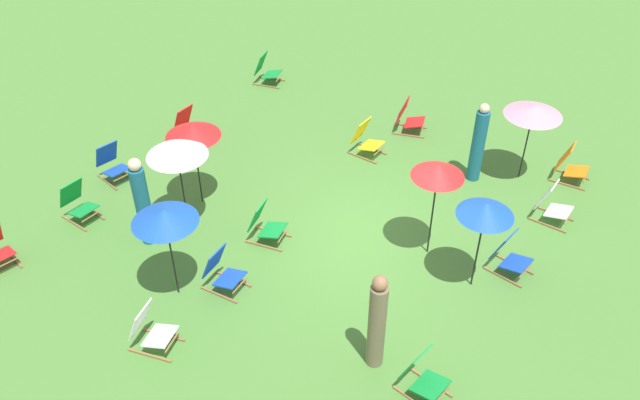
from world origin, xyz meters
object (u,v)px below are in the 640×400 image
Objects in this scene: deckchair_1 at (509,255)px; deckchair_0 at (222,271)px; deckchair_6 at (570,165)px; deckchair_14 at (189,126)px; umbrella_1 at (193,131)px; umbrella_3 at (438,171)px; deckchair_12 at (552,204)px; deckchair_13 at (422,375)px; deckchair_7 at (408,118)px; deckchair_5 at (78,203)px; deckchair_10 at (366,139)px; umbrella_2 at (164,216)px; person_2 at (478,144)px; umbrella_0 at (486,209)px; deckchair_3 at (150,329)px; umbrella_5 at (176,149)px; deckchair_2 at (112,164)px; person_1 at (377,323)px; deckchair_9 at (265,224)px; deckchair_11 at (266,70)px; umbrella_4 at (534,110)px; person_0 at (142,203)px.

deckchair_0 is at bearing 136.32° from deckchair_1.
deckchair_6 and deckchair_14 have the same top height.
umbrella_1 is (-4.72, 6.09, 1.33)m from deckchair_6.
deckchair_12 is at bearing -37.20° from umbrella_3.
deckchair_7 is at bearing 37.49° from deckchair_13.
deckchair_5 and deckchair_10 have the same top height.
umbrella_2 is 6.70m from person_2.
deckchair_1 is at bearing -56.61° from deckchair_0.
umbrella_0 is (-2.50, 0.61, 1.32)m from deckchair_12.
umbrella_5 reaches higher than deckchair_3.
deckchair_2 is 0.46× the size of person_1.
deckchair_12 is (3.45, -4.37, 0.00)m from deckchair_9.
umbrella_0 is (-4.19, -7.44, 1.32)m from deckchair_11.
deckchair_1 is 0.42× the size of umbrella_3.
deckchair_10 is 0.46× the size of umbrella_2.
person_2 is (-1.17, -6.27, 0.49)m from deckchair_11.
deckchair_0 is 0.46× the size of umbrella_1.
deckchair_7 is 4.47m from umbrella_3.
deckchair_1 is 3.27m from umbrella_4.
deckchair_10 is (-1.41, 4.13, 0.00)m from deckchair_6.
deckchair_0 is 0.96× the size of deckchair_7.
deckchair_9 is (0.11, -3.91, 0.00)m from deckchair_2.
deckchair_13 is at bearing -157.24° from umbrella_3.
deckchair_6 is at bearing 5.88° from deckchair_12.
umbrella_5 is at bearing -86.44° from deckchair_2.
deckchair_5 is 1.00× the size of deckchair_14.
deckchair_10 is 0.42× the size of umbrella_3.
umbrella_1 is (1.81, 5.74, 1.33)m from deckchair_13.
umbrella_4 is at bearing -32.40° from deckchair_0.
umbrella_2 reaches higher than deckchair_13.
deckchair_7 is 1.02× the size of deckchair_11.
person_1 is at bearing -147.72° from deckchair_11.
umbrella_4 is (0.97, -3.23, 1.26)m from deckchair_10.
deckchair_2 is 7.99m from deckchair_13.
umbrella_4 reaches higher than deckchair_13.
umbrella_2 reaches higher than deckchair_3.
person_2 is at bearing -43.93° from deckchair_9.
deckchair_7 is at bearing -26.63° from umbrella_1.
person_2 is at bearing -49.64° from umbrella_1.
deckchair_10 is at bearing 53.82° from umbrella_0.
deckchair_6 is at bearing -42.21° from deckchair_3.
person_2 is (6.99, -2.59, 0.49)m from deckchair_3.
deckchair_2 is 2.79m from umbrella_5.
umbrella_4 reaches higher than deckchair_12.
deckchair_5 is (-3.03, 7.63, 0.00)m from deckchair_1.
person_0 reaches higher than deckchair_11.
umbrella_4 is 7.03m from umbrella_5.
deckchair_13 is 0.48× the size of umbrella_4.
umbrella_4 reaches higher than deckchair_14.
umbrella_4 is (-0.39, -2.85, 1.26)m from deckchair_7.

